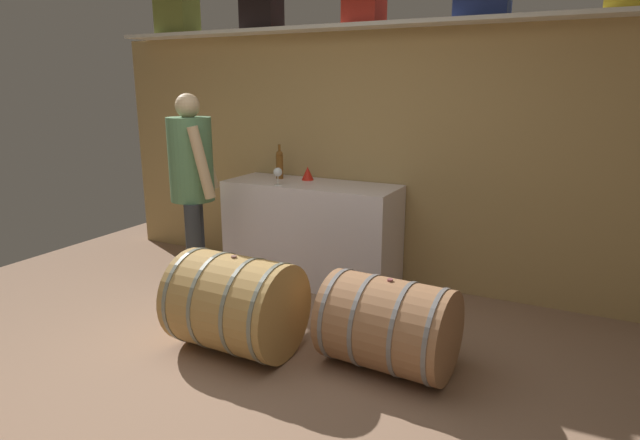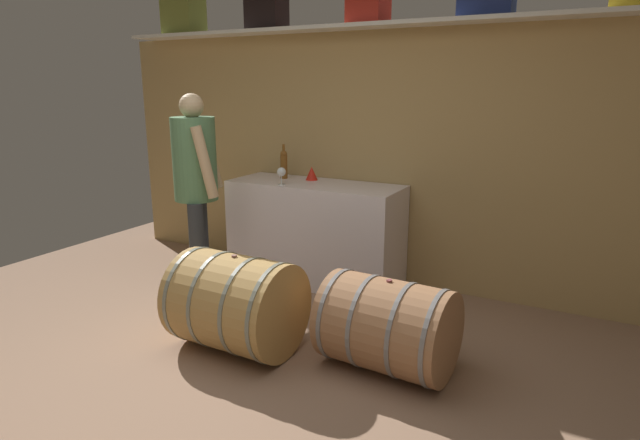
# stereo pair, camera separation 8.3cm
# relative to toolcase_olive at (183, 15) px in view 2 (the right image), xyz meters

# --- Properties ---
(ground_plane) EXTENTS (6.56, 7.93, 0.02)m
(ground_plane) POSITION_rel_toolcase_olive_xyz_m (1.95, -1.62, -2.42)
(ground_plane) COLOR #8D6B53
(back_wall_panel) EXTENTS (5.36, 0.10, 2.20)m
(back_wall_panel) POSITION_rel_toolcase_olive_xyz_m (1.95, 0.15, -1.31)
(back_wall_panel) COLOR tan
(back_wall_panel) RESTS_ON ground
(high_shelf_board) EXTENTS (4.93, 0.40, 0.03)m
(high_shelf_board) POSITION_rel_toolcase_olive_xyz_m (1.95, 0.00, -0.20)
(high_shelf_board) COLOR silver
(high_shelf_board) RESTS_ON back_wall_panel
(toolcase_olive) EXTENTS (0.38, 0.27, 0.36)m
(toolcase_olive) POSITION_rel_toolcase_olive_xyz_m (0.00, 0.00, 0.00)
(toolcase_olive) COLOR olive
(toolcase_olive) RESTS_ON high_shelf_board
(toolcase_black) EXTENTS (0.34, 0.25, 0.32)m
(toolcase_black) POSITION_rel_toolcase_olive_xyz_m (0.98, 0.00, -0.02)
(toolcase_black) COLOR black
(toolcase_black) RESTS_ON high_shelf_board
(toolcase_red) EXTENTS (0.30, 0.30, 0.28)m
(toolcase_red) POSITION_rel_toolcase_olive_xyz_m (1.97, 0.00, -0.04)
(toolcase_red) COLOR red
(toolcase_red) RESTS_ON high_shelf_board
(work_cabinet) EXTENTS (1.56, 0.58, 0.91)m
(work_cabinet) POSITION_rel_toolcase_olive_xyz_m (1.58, -0.20, -1.96)
(work_cabinet) COLOR white
(work_cabinet) RESTS_ON ground
(wine_bottle_amber) EXTENTS (0.07, 0.07, 0.32)m
(wine_bottle_amber) POSITION_rel_toolcase_olive_xyz_m (1.21, -0.12, -1.37)
(wine_bottle_amber) COLOR brown
(wine_bottle_amber) RESTS_ON work_cabinet
(wine_glass) EXTENTS (0.08, 0.08, 0.15)m
(wine_glass) POSITION_rel_toolcase_olive_xyz_m (1.36, -0.40, -1.40)
(wine_glass) COLOR white
(wine_glass) RESTS_ON work_cabinet
(red_funnel) EXTENTS (0.11, 0.11, 0.12)m
(red_funnel) POSITION_rel_toolcase_olive_xyz_m (1.47, -0.07, -1.44)
(red_funnel) COLOR red
(red_funnel) RESTS_ON work_cabinet
(wine_barrel_near) EXTENTS (0.81, 0.67, 0.67)m
(wine_barrel_near) POSITION_rel_toolcase_olive_xyz_m (1.74, -1.59, -2.08)
(wine_barrel_near) COLOR #AA8246
(wine_barrel_near) RESTS_ON ground
(wine_barrel_far) EXTENTS (0.83, 0.64, 0.60)m
(wine_barrel_far) POSITION_rel_toolcase_olive_xyz_m (2.74, -1.37, -2.12)
(wine_barrel_far) COLOR #996946
(wine_barrel_far) RESTS_ON ground
(winemaker_pouring) EXTENTS (0.48, 0.52, 1.69)m
(winemaker_pouring) POSITION_rel_toolcase_olive_xyz_m (0.85, -0.91, -1.38)
(winemaker_pouring) COLOR #2D3136
(winemaker_pouring) RESTS_ON ground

